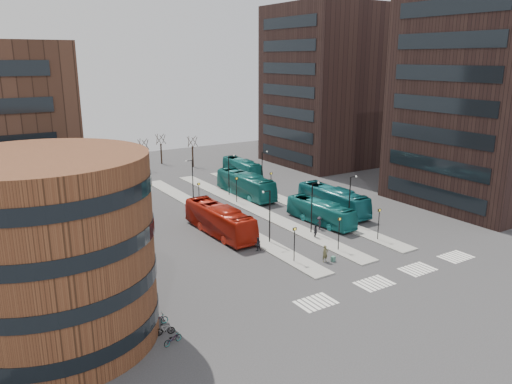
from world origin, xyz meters
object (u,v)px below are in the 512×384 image
commuter_a (258,244)px  teal_bus_c (333,200)px  teal_bus_b (246,185)px  commuter_c (319,223)px  bicycle_near (173,339)px  bicycle_far (157,320)px  bicycle_mid (165,329)px  red_bus (220,220)px  traveller (325,254)px  suitcase (333,259)px  teal_bus_d (242,168)px  commuter_b (316,232)px  teal_bus_a (321,212)px

commuter_a → teal_bus_c: bearing=-144.4°
teal_bus_b → commuter_c: teal_bus_b is taller
commuter_c → bicycle_near: 28.96m
bicycle_near → bicycle_far: 3.07m
commuter_a → bicycle_mid: (-15.19, -10.63, -0.32)m
commuter_c → bicycle_far: (-25.35, -10.92, -0.32)m
red_bus → bicycle_far: bearing=-133.2°
commuter_a → commuter_c: (10.17, 1.89, 0.03)m
red_bus → traveller: (5.18, -13.22, -0.86)m
suitcase → teal_bus_d: bearing=59.9°
red_bus → teal_bus_b: teal_bus_b is taller
teal_bus_b → bicycle_mid: size_ratio=8.45×
traveller → teal_bus_b: bearing=79.8°
commuter_c → bicycle_far: bearing=-46.2°
teal_bus_d → commuter_b: 33.35m
bicycle_far → bicycle_mid: bearing=179.5°
teal_bus_b → commuter_c: bearing=-91.3°
teal_bus_b → teal_bus_d: size_ratio=1.19×
suitcase → bicycle_far: bicycle_far is taller
red_bus → bicycle_far: red_bus is taller
teal_bus_b → teal_bus_d: teal_bus_b is taller
red_bus → commuter_a: bearing=-83.6°
bicycle_far → bicycle_near: bearing=179.5°
commuter_b → commuter_a: bearing=109.9°
traveller → bicycle_mid: size_ratio=1.17×
teal_bus_d → commuter_c: bearing=-99.7°
suitcase → commuter_c: (5.17, 8.57, 0.53)m
commuter_a → red_bus: bearing=-68.4°
teal_bus_a → commuter_b: size_ratio=6.35×
teal_bus_d → bicycle_mid: (-32.07, -42.28, -1.05)m
red_bus → teal_bus_d: (17.84, 24.71, -0.25)m
teal_bus_c → teal_bus_d: (0.56, 25.14, -0.20)m
teal_bus_c → bicycle_near: size_ratio=7.50×
teal_bus_d → traveller: teal_bus_d is taller
commuter_b → commuter_c: bearing=-23.8°
red_bus → commuter_c: bearing=-25.9°
suitcase → traveller: traveller is taller
suitcase → bicycle_mid: size_ratio=0.36×
bicycle_near → bicycle_mid: bicycle_mid is taller
teal_bus_d → teal_bus_a: bearing=-97.3°
bicycle_mid → commuter_b: bearing=-50.3°
teal_bus_c → commuter_a: teal_bus_c is taller
traveller → commuter_a: size_ratio=1.15×
commuter_a → bicycle_near: bearing=52.4°
commuter_b → bicycle_near: size_ratio=1.02×
red_bus → bicycle_mid: red_bus is taller
teal_bus_a → traveller: bearing=-131.3°
teal_bus_d → teal_bus_c: bearing=-88.2°
suitcase → teal_bus_d: (11.89, 38.33, 1.23)m
commuter_a → bicycle_near: (-15.19, -12.10, -0.35)m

